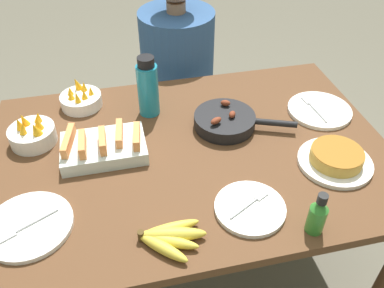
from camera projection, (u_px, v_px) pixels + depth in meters
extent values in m
plane|color=#666051|center=(192.00, 262.00, 1.93)|extent=(14.00, 14.00, 0.00)
cube|color=brown|center=(192.00, 154.00, 1.48)|extent=(1.43, 0.98, 0.03)
cylinder|color=brown|center=(37.00, 171.00, 1.92)|extent=(0.07, 0.07, 0.67)
cylinder|color=brown|center=(295.00, 133.00, 2.14)|extent=(0.07, 0.07, 0.67)
ellipsoid|color=gold|center=(163.00, 248.00, 1.13)|extent=(0.14, 0.14, 0.03)
ellipsoid|color=gold|center=(168.00, 241.00, 1.15)|extent=(0.18, 0.11, 0.03)
ellipsoid|color=gold|center=(172.00, 234.00, 1.16)|extent=(0.20, 0.08, 0.04)
ellipsoid|color=gold|center=(169.00, 229.00, 1.18)|extent=(0.19, 0.05, 0.03)
cylinder|color=#4C3819|center=(141.00, 236.00, 1.16)|extent=(0.02, 0.02, 0.04)
cube|color=silver|center=(104.00, 148.00, 1.44)|extent=(0.29, 0.19, 0.05)
cube|color=#ED8E4C|center=(68.00, 141.00, 1.40)|extent=(0.05, 0.15, 0.04)
cube|color=#ED8E4C|center=(82.00, 145.00, 1.38)|extent=(0.02, 0.12, 0.05)
cube|color=#ED8E4C|center=(103.00, 141.00, 1.40)|extent=(0.02, 0.11, 0.05)
cube|color=#ED8E4C|center=(119.00, 134.00, 1.43)|extent=(0.03, 0.13, 0.04)
cube|color=#ED8E4C|center=(137.00, 137.00, 1.42)|extent=(0.04, 0.12, 0.05)
cylinder|color=black|center=(224.00, 125.00, 1.57)|extent=(0.23, 0.23, 0.01)
cylinder|color=black|center=(225.00, 120.00, 1.56)|extent=(0.24, 0.24, 0.04)
cylinder|color=black|center=(276.00, 123.00, 1.53)|extent=(0.16, 0.08, 0.02)
ellipsoid|color=brown|center=(216.00, 121.00, 1.49)|extent=(0.06, 0.05, 0.03)
ellipsoid|color=brown|center=(225.00, 103.00, 1.58)|extent=(0.05, 0.04, 0.03)
ellipsoid|color=brown|center=(232.00, 114.00, 1.53)|extent=(0.04, 0.04, 0.03)
cylinder|color=white|center=(335.00, 162.00, 1.41)|extent=(0.26, 0.26, 0.02)
cylinder|color=gold|center=(337.00, 156.00, 1.39)|extent=(0.18, 0.18, 0.04)
cylinder|color=#9F6624|center=(338.00, 151.00, 1.38)|extent=(0.18, 0.18, 0.00)
cylinder|color=white|center=(319.00, 110.00, 1.64)|extent=(0.25, 0.25, 0.02)
cylinder|color=silver|center=(318.00, 112.00, 1.61)|extent=(0.02, 0.13, 0.01)
cube|color=silver|center=(306.00, 100.00, 1.68)|extent=(0.03, 0.05, 0.00)
cylinder|color=white|center=(250.00, 208.00, 1.25)|extent=(0.22, 0.22, 0.02)
cylinder|color=silver|center=(244.00, 208.00, 1.23)|extent=(0.11, 0.06, 0.01)
cube|color=silver|center=(261.00, 195.00, 1.28)|extent=(0.05, 0.04, 0.00)
cylinder|color=white|center=(29.00, 226.00, 1.20)|extent=(0.26, 0.26, 0.02)
cylinder|color=silver|center=(37.00, 220.00, 1.20)|extent=(0.12, 0.07, 0.01)
cube|color=silver|center=(7.00, 237.00, 1.15)|extent=(0.06, 0.04, 0.00)
cylinder|color=white|center=(33.00, 135.00, 1.48)|extent=(0.17, 0.17, 0.06)
cone|color=#F4A819|center=(38.00, 124.00, 1.45)|extent=(0.04, 0.04, 0.05)
cone|color=#F4A819|center=(38.00, 118.00, 1.48)|extent=(0.05, 0.05, 0.05)
cone|color=#F4A819|center=(24.00, 120.00, 1.47)|extent=(0.05, 0.05, 0.06)
cone|color=#F4A819|center=(19.00, 125.00, 1.45)|extent=(0.04, 0.05, 0.06)
cone|color=#F4A819|center=(23.00, 129.00, 1.43)|extent=(0.05, 0.04, 0.06)
cone|color=#F4A819|center=(36.00, 130.00, 1.43)|extent=(0.06, 0.06, 0.06)
cylinder|color=white|center=(81.00, 101.00, 1.67)|extent=(0.17, 0.17, 0.05)
cone|color=#F4A819|center=(91.00, 91.00, 1.65)|extent=(0.03, 0.03, 0.04)
cone|color=#F4A819|center=(84.00, 87.00, 1.67)|extent=(0.04, 0.04, 0.05)
cone|color=#F4A819|center=(77.00, 84.00, 1.67)|extent=(0.05, 0.04, 0.06)
cone|color=#F4A819|center=(70.00, 92.00, 1.65)|extent=(0.04, 0.04, 0.04)
cone|color=#F4A819|center=(71.00, 96.00, 1.62)|extent=(0.04, 0.04, 0.04)
cone|color=#F4A819|center=(77.00, 98.00, 1.60)|extent=(0.03, 0.03, 0.06)
cone|color=#F4A819|center=(84.00, 95.00, 1.62)|extent=(0.04, 0.04, 0.04)
cylinder|color=teal|center=(148.00, 90.00, 1.58)|extent=(0.08, 0.08, 0.21)
cylinder|color=black|center=(146.00, 62.00, 1.50)|extent=(0.06, 0.06, 0.04)
cylinder|color=#337F2D|center=(316.00, 219.00, 1.17)|extent=(0.05, 0.05, 0.09)
cone|color=#337F2D|center=(320.00, 206.00, 1.13)|extent=(0.05, 0.05, 0.03)
cylinder|color=black|center=(323.00, 199.00, 1.11)|extent=(0.03, 0.03, 0.03)
cube|color=black|center=(179.00, 133.00, 2.36)|extent=(0.40, 0.40, 0.39)
cylinder|color=#2D5184|center=(177.00, 63.00, 2.06)|extent=(0.37, 0.37, 0.53)
cylinder|color=#9E7051|center=(176.00, 7.00, 1.87)|extent=(0.09, 0.09, 0.05)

